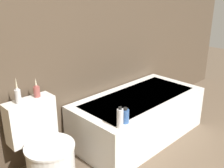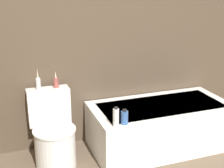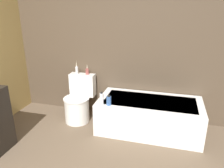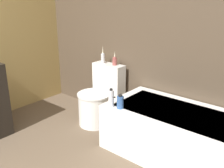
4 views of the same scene
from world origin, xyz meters
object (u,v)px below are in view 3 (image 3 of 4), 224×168
Objects in this scene: vase_gold at (77,70)px; shampoo_bottle_short at (109,101)px; toilet at (79,102)px; shampoo_bottle_tall at (102,99)px; vase_silver at (87,71)px; bathtub at (149,115)px.

vase_gold is 0.95m from shampoo_bottle_short.
toilet is at bearing -64.78° from vase_gold.
vase_silver is at bearing 126.58° from shampoo_bottle_tall.
toilet is (-1.19, 0.06, 0.06)m from bathtub.
vase_gold is (-0.09, 0.19, 0.51)m from toilet.
vase_silver reaches higher than shampoo_bottle_tall.
shampoo_bottle_tall is (-0.66, -0.33, 0.34)m from bathtub.
vase_silver is 0.78m from shampoo_bottle_tall.
vase_silver reaches higher than toilet.
vase_gold reaches higher than vase_silver.
toilet is 3.73× the size of shampoo_bottle_tall.
shampoo_bottle_short is (0.63, -0.36, 0.26)m from toilet.
shampoo_bottle_short is (-0.56, -0.30, 0.31)m from bathtub.
vase_gold is at bearing 115.22° from toilet.
vase_silver is (0.18, 0.02, -0.02)m from vase_gold.
bathtub is 10.41× the size of shampoo_bottle_short.
toilet is 3.20× the size of vase_gold.
toilet reaches higher than shampoo_bottle_tall.
vase_gold is at bearing 137.32° from shampoo_bottle_tall.
vase_gold is (-1.28, 0.25, 0.57)m from bathtub.
toilet is 0.55m from vase_silver.
toilet is 4.18× the size of vase_silver.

